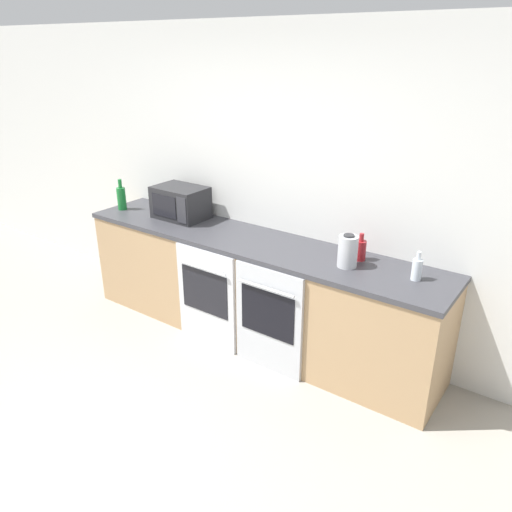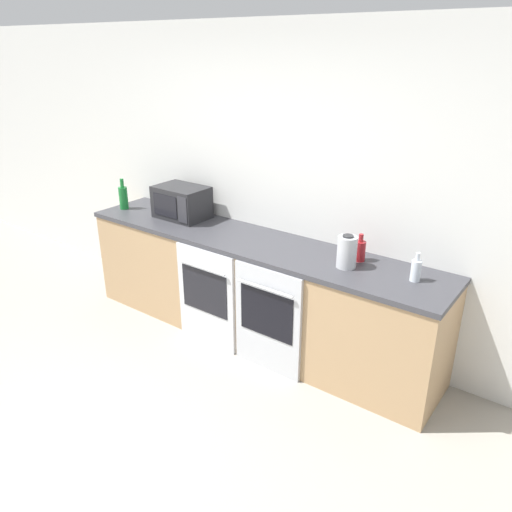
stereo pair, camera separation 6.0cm
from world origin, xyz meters
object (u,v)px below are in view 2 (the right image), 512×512
at_px(bottle_green, 123,197).
at_px(oven_right, 267,320).
at_px(bottle_clear, 416,270).
at_px(oven_left, 206,297).
at_px(kettle, 347,252).
at_px(bottle_red, 360,250).
at_px(microwave, 182,202).

bearing_deg(bottle_green, oven_right, -7.81).
height_order(oven_right, bottle_clear, bottle_clear).
relative_size(oven_left, kettle, 3.57).
distance_m(oven_left, bottle_clear, 1.73).
xyz_separation_m(oven_left, bottle_clear, (1.60, 0.37, 0.55)).
height_order(oven_right, kettle, kettle).
bearing_deg(oven_right, kettle, 31.87).
bearing_deg(bottle_clear, oven_left, -166.94).
height_order(bottle_green, bottle_red, bottle_green).
height_order(oven_left, bottle_green, bottle_green).
height_order(bottle_red, kettle, kettle).
bearing_deg(bottle_clear, oven_right, -158.99).
xyz_separation_m(oven_right, microwave, (-1.26, 0.41, 0.62)).
height_order(oven_right, bottle_green, bottle_green).
bearing_deg(microwave, bottle_clear, -0.97).
relative_size(oven_right, bottle_green, 2.92).
bearing_deg(oven_left, microwave, 147.13).
xyz_separation_m(oven_right, kettle, (0.48, 0.30, 0.59)).
xyz_separation_m(oven_right, bottle_red, (0.51, 0.46, 0.55)).
bearing_deg(bottle_clear, bottle_green, -177.84).
distance_m(oven_left, kettle, 1.29).
bearing_deg(bottle_red, kettle, -99.30).
bearing_deg(microwave, bottle_green, -167.28).
relative_size(oven_left, microwave, 1.82).
bearing_deg(microwave, kettle, -3.59).
xyz_separation_m(oven_right, bottle_clear, (0.96, 0.37, 0.55)).
bearing_deg(bottle_green, bottle_red, 4.76).
bearing_deg(bottle_red, microwave, -178.21).
relative_size(bottle_clear, kettle, 0.84).
height_order(bottle_clear, kettle, kettle).
bearing_deg(oven_right, bottle_green, 172.19).
height_order(oven_left, microwave, microwave).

